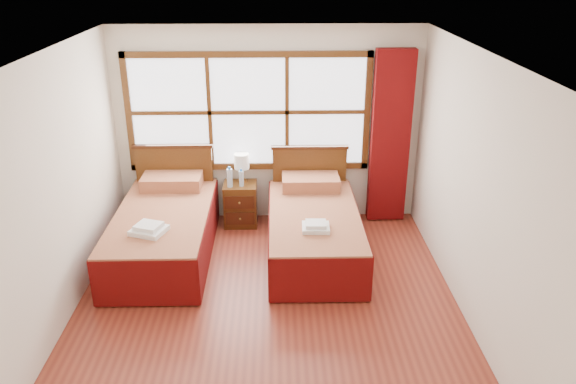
{
  "coord_description": "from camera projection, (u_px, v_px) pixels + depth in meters",
  "views": [
    {
      "loc": [
        0.1,
        -4.87,
        3.42
      ],
      "look_at": [
        0.23,
        0.7,
        1.02
      ],
      "focal_mm": 35.0,
      "sensor_mm": 36.0,
      "label": 1
    }
  ],
  "objects": [
    {
      "name": "floor",
      "position": [
        268.0,
        309.0,
        5.83
      ],
      "size": [
        4.5,
        4.5,
        0.0
      ],
      "primitive_type": "plane",
      "color": "maroon",
      "rests_on": "ground"
    },
    {
      "name": "curtain",
      "position": [
        390.0,
        138.0,
        7.33
      ],
      "size": [
        0.5,
        0.16,
        2.3
      ],
      "primitive_type": "cube",
      "color": "#670A0B",
      "rests_on": "wall_back"
    },
    {
      "name": "wall_right",
      "position": [
        475.0,
        192.0,
        5.35
      ],
      "size": [
        0.0,
        4.5,
        4.5
      ],
      "primitive_type": "plane",
      "rotation": [
        1.57,
        0.0,
        -1.57
      ],
      "color": "silver",
      "rests_on": "floor"
    },
    {
      "name": "nightstand",
      "position": [
        241.0,
        204.0,
        7.53
      ],
      "size": [
        0.44,
        0.43,
        0.58
      ],
      "color": "#502D11",
      "rests_on": "floor"
    },
    {
      "name": "bottle_far",
      "position": [
        241.0,
        178.0,
        7.32
      ],
      "size": [
        0.06,
        0.06,
        0.24
      ],
      "color": "#AAC7DB",
      "rests_on": "nightstand"
    },
    {
      "name": "ceiling",
      "position": [
        263.0,
        55.0,
        4.8
      ],
      "size": [
        4.5,
        4.5,
        0.0
      ],
      "primitive_type": "plane",
      "rotation": [
        3.14,
        0.0,
        0.0
      ],
      "color": "white",
      "rests_on": "wall_back"
    },
    {
      "name": "towels_right",
      "position": [
        316.0,
        226.0,
        6.23
      ],
      "size": [
        0.31,
        0.27,
        0.09
      ],
      "rotation": [
        0.0,
        0.0,
        -0.03
      ],
      "color": "white",
      "rests_on": "bed_right"
    },
    {
      "name": "wall_back",
      "position": [
        268.0,
        126.0,
        7.38
      ],
      "size": [
        4.0,
        0.0,
        4.0
      ],
      "primitive_type": "plane",
      "rotation": [
        1.57,
        0.0,
        0.0
      ],
      "color": "silver",
      "rests_on": "floor"
    },
    {
      "name": "towels_left",
      "position": [
        149.0,
        229.0,
        6.13
      ],
      "size": [
        0.43,
        0.41,
        0.1
      ],
      "rotation": [
        0.0,
        0.0,
        -0.35
      ],
      "color": "white",
      "rests_on": "bed_left"
    },
    {
      "name": "lamp",
      "position": [
        242.0,
        162.0,
        7.4
      ],
      "size": [
        0.2,
        0.2,
        0.39
      ],
      "color": "#BF853D",
      "rests_on": "nightstand"
    },
    {
      "name": "window",
      "position": [
        248.0,
        112.0,
        7.26
      ],
      "size": [
        3.16,
        0.06,
        1.56
      ],
      "color": "white",
      "rests_on": "wall_back"
    },
    {
      "name": "bed_left",
      "position": [
        165.0,
        229.0,
        6.77
      ],
      "size": [
        1.12,
        2.16,
        1.09
      ],
      "color": "#3C1C0C",
      "rests_on": "floor"
    },
    {
      "name": "wall_left",
      "position": [
        53.0,
        196.0,
        5.27
      ],
      "size": [
        0.0,
        4.5,
        4.5
      ],
      "primitive_type": "plane",
      "rotation": [
        1.57,
        0.0,
        1.57
      ],
      "color": "silver",
      "rests_on": "floor"
    },
    {
      "name": "bottle_near",
      "position": [
        230.0,
        178.0,
        7.29
      ],
      "size": [
        0.07,
        0.07,
        0.28
      ],
      "color": "#AAC7DB",
      "rests_on": "nightstand"
    },
    {
      "name": "bed_right",
      "position": [
        314.0,
        228.0,
        6.81
      ],
      "size": [
        1.09,
        2.11,
        1.06
      ],
      "color": "#3C1C0C",
      "rests_on": "floor"
    }
  ]
}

